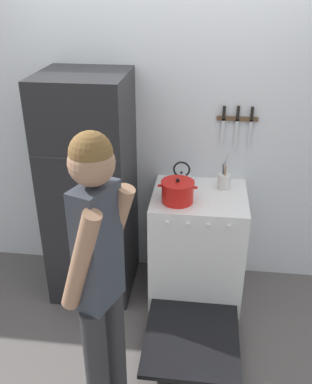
% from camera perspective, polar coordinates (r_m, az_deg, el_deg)
% --- Properties ---
extents(ground_plane, '(14.00, 14.00, 0.00)m').
position_cam_1_polar(ground_plane, '(3.99, 1.03, -9.61)').
color(ground_plane, '#5B5654').
extents(wall_back, '(10.00, 0.06, 2.55)m').
position_cam_1_polar(wall_back, '(3.42, 1.26, 8.15)').
color(wall_back, silver).
rests_on(wall_back, ground_plane).
extents(refrigerator, '(0.63, 0.66, 1.78)m').
position_cam_1_polar(refrigerator, '(3.34, -8.73, 0.27)').
color(refrigerator, black).
rests_on(refrigerator, ground_plane).
extents(stove_range, '(0.71, 1.35, 0.90)m').
position_cam_1_polar(stove_range, '(3.43, 5.49, -7.42)').
color(stove_range, white).
rests_on(stove_range, ground_plane).
extents(dutch_oven_pot, '(0.28, 0.24, 0.19)m').
position_cam_1_polar(dutch_oven_pot, '(3.09, 2.89, 0.06)').
color(dutch_oven_pot, red).
rests_on(dutch_oven_pot, stove_range).
extents(tea_kettle, '(0.21, 0.17, 0.21)m').
position_cam_1_polar(tea_kettle, '(3.32, 3.44, 1.69)').
color(tea_kettle, silver).
rests_on(tea_kettle, stove_range).
extents(utensil_jar, '(0.10, 0.10, 0.28)m').
position_cam_1_polar(utensil_jar, '(3.32, 9.06, 1.50)').
color(utensil_jar, silver).
rests_on(utensil_jar, stove_range).
extents(person, '(0.38, 0.43, 1.79)m').
position_cam_1_polar(person, '(2.20, -7.48, -11.29)').
color(person, '#2D2D30').
rests_on(person, ground_plane).
extents(wall_knife_strip, '(0.31, 0.03, 0.34)m').
position_cam_1_polar(wall_knife_strip, '(3.33, 10.79, 9.49)').
color(wall_knife_strip, brown).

